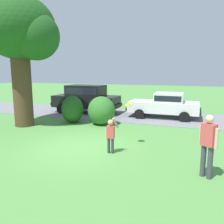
{
  "coord_description": "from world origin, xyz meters",
  "views": [
    {
      "loc": [
        4.05,
        -7.41,
        2.86
      ],
      "look_at": [
        0.68,
        1.81,
        1.1
      ],
      "focal_mm": 36.57,
      "sensor_mm": 36.0,
      "label": 1
    }
  ],
  "objects_px": {
    "child_thrower": "(111,133)",
    "frisbee": "(129,105)",
    "adult_onlooker": "(208,143)",
    "oak_tree_large": "(22,34)",
    "parked_sedan": "(165,104)",
    "parked_suv": "(86,97)"
  },
  "relations": [
    {
      "from": "parked_sedan",
      "to": "adult_onlooker",
      "type": "relative_size",
      "value": 2.53
    },
    {
      "from": "parked_suv",
      "to": "adult_onlooker",
      "type": "distance_m",
      "value": 10.78
    },
    {
      "from": "parked_sedan",
      "to": "frisbee",
      "type": "distance_m",
      "value": 6.08
    },
    {
      "from": "parked_sedan",
      "to": "child_thrower",
      "type": "height_order",
      "value": "parked_sedan"
    },
    {
      "from": "parked_sedan",
      "to": "parked_suv",
      "type": "height_order",
      "value": "parked_suv"
    },
    {
      "from": "parked_suv",
      "to": "child_thrower",
      "type": "height_order",
      "value": "parked_suv"
    },
    {
      "from": "adult_onlooker",
      "to": "child_thrower",
      "type": "bearing_deg",
      "value": 164.29
    },
    {
      "from": "adult_onlooker",
      "to": "parked_sedan",
      "type": "bearing_deg",
      "value": 104.93
    },
    {
      "from": "parked_suv",
      "to": "adult_onlooker",
      "type": "relative_size",
      "value": 2.71
    },
    {
      "from": "parked_suv",
      "to": "frisbee",
      "type": "bearing_deg",
      "value": -51.08
    },
    {
      "from": "parked_sedan",
      "to": "child_thrower",
      "type": "relative_size",
      "value": 3.42
    },
    {
      "from": "child_thrower",
      "to": "frisbee",
      "type": "relative_size",
      "value": 4.58
    },
    {
      "from": "child_thrower",
      "to": "frisbee",
      "type": "height_order",
      "value": "frisbee"
    },
    {
      "from": "oak_tree_large",
      "to": "adult_onlooker",
      "type": "bearing_deg",
      "value": -20.9
    },
    {
      "from": "frisbee",
      "to": "adult_onlooker",
      "type": "bearing_deg",
      "value": -34.79
    },
    {
      "from": "parked_suv",
      "to": "oak_tree_large",
      "type": "bearing_deg",
      "value": -106.39
    },
    {
      "from": "parked_sedan",
      "to": "adult_onlooker",
      "type": "xyz_separation_m",
      "value": [
        2.11,
        -7.9,
        0.13
      ]
    },
    {
      "from": "oak_tree_large",
      "to": "child_thrower",
      "type": "distance_m",
      "value": 7.36
    },
    {
      "from": "adult_onlooker",
      "to": "oak_tree_large",
      "type": "bearing_deg",
      "value": 159.1
    },
    {
      "from": "parked_sedan",
      "to": "parked_suv",
      "type": "distance_m",
      "value": 5.37
    },
    {
      "from": "child_thrower",
      "to": "adult_onlooker",
      "type": "distance_m",
      "value": 3.22
    },
    {
      "from": "oak_tree_large",
      "to": "child_thrower",
      "type": "relative_size",
      "value": 5.12
    }
  ]
}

